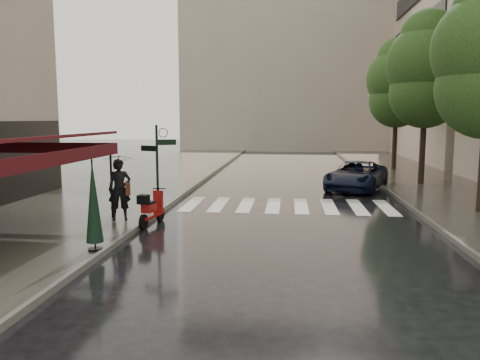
% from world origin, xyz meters
% --- Properties ---
extents(ground, '(120.00, 120.00, 0.00)m').
position_xyz_m(ground, '(0.00, 0.00, 0.00)').
color(ground, black).
rests_on(ground, ground).
extents(sidewalk_near, '(6.00, 60.00, 0.12)m').
position_xyz_m(sidewalk_near, '(-4.50, 12.00, 0.06)').
color(sidewalk_near, '#38332D').
rests_on(sidewalk_near, ground).
extents(sidewalk_far, '(5.50, 60.00, 0.12)m').
position_xyz_m(sidewalk_far, '(10.25, 12.00, 0.06)').
color(sidewalk_far, '#38332D').
rests_on(sidewalk_far, ground).
extents(curb_near, '(0.12, 60.00, 0.16)m').
position_xyz_m(curb_near, '(-1.45, 12.00, 0.07)').
color(curb_near, '#595651').
rests_on(curb_near, ground).
extents(curb_far, '(0.12, 60.00, 0.16)m').
position_xyz_m(curb_far, '(7.45, 12.00, 0.07)').
color(curb_far, '#595651').
rests_on(curb_far, ground).
extents(crosswalk, '(7.85, 3.20, 0.01)m').
position_xyz_m(crosswalk, '(2.98, 6.00, 0.01)').
color(crosswalk, silver).
rests_on(crosswalk, ground).
extents(signpost, '(1.17, 0.29, 3.10)m').
position_xyz_m(signpost, '(-1.19, 3.00, 1.83)').
color(signpost, black).
rests_on(signpost, ground).
extents(haussmann_far, '(8.00, 16.00, 18.50)m').
position_xyz_m(haussmann_far, '(16.50, 26.00, 9.25)').
color(haussmann_far, tan).
rests_on(haussmann_far, ground).
extents(backdrop_building, '(22.00, 6.00, 20.00)m').
position_xyz_m(backdrop_building, '(3.00, 38.00, 10.00)').
color(backdrop_building, tan).
rests_on(backdrop_building, ground).
extents(tree_mid, '(3.80, 3.80, 8.34)m').
position_xyz_m(tree_mid, '(9.50, 12.00, 5.59)').
color(tree_mid, black).
rests_on(tree_mid, sidewalk_far).
extents(tree_far, '(3.80, 3.80, 8.16)m').
position_xyz_m(tree_far, '(9.70, 19.00, 5.46)').
color(tree_far, black).
rests_on(tree_far, sidewalk_far).
extents(pedestrian_with_umbrella, '(1.48, 1.49, 2.60)m').
position_xyz_m(pedestrian_with_umbrella, '(-2.26, 2.44, 1.84)').
color(pedestrian_with_umbrella, black).
rests_on(pedestrian_with_umbrella, sidewalk_near).
extents(scooter, '(0.57, 1.64, 1.09)m').
position_xyz_m(scooter, '(-1.21, 2.27, 0.50)').
color(scooter, black).
rests_on(scooter, ground).
extents(parked_car, '(3.75, 5.23, 1.32)m').
position_xyz_m(parked_car, '(6.16, 10.45, 0.66)').
color(parked_car, black).
rests_on(parked_car, ground).
extents(parasol_back, '(0.41, 0.41, 2.22)m').
position_xyz_m(parasol_back, '(-1.65, -0.97, 1.31)').
color(parasol_back, black).
rests_on(parasol_back, sidewalk_near).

